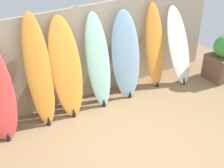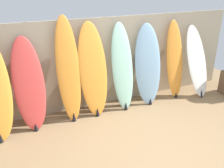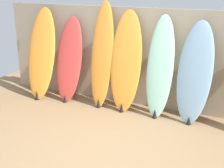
{
  "view_description": "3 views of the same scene",
  "coord_description": "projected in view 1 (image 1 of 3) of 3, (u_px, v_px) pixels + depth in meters",
  "views": [
    {
      "loc": [
        -2.11,
        -2.66,
        3.39
      ],
      "look_at": [
        -0.07,
        0.7,
        1.0
      ],
      "focal_mm": 50.0,
      "sensor_mm": 36.0,
      "label": 1
    },
    {
      "loc": [
        -1.86,
        -2.47,
        2.48
      ],
      "look_at": [
        -0.31,
        0.96,
        0.88
      ],
      "focal_mm": 40.0,
      "sensor_mm": 36.0,
      "label": 2
    },
    {
      "loc": [
        1.62,
        -3.23,
        2.27
      ],
      "look_at": [
        -0.29,
        0.94,
        0.72
      ],
      "focal_mm": 50.0,
      "sensor_mm": 36.0,
      "label": 3
    }
  ],
  "objects": [
    {
      "name": "planter_box",
      "position": [
        223.0,
        59.0,
        6.54
      ],
      "size": [
        0.58,
        0.53,
        0.96
      ],
      "color": "brown",
      "rests_on": "ground"
    },
    {
      "name": "surfboard_white_7",
      "position": [
        179.0,
        47.0,
        6.33
      ],
      "size": [
        0.55,
        0.67,
        1.54
      ],
      "color": "white",
      "rests_on": "ground"
    },
    {
      "name": "surfboard_skyblue_5",
      "position": [
        126.0,
        56.0,
        5.8
      ],
      "size": [
        0.61,
        0.5,
        1.67
      ],
      "color": "#8CB7D6",
      "rests_on": "ground"
    },
    {
      "name": "surfboard_orange_2",
      "position": [
        39.0,
        73.0,
        5.01
      ],
      "size": [
        0.43,
        0.42,
        1.92
      ],
      "color": "orange",
      "rests_on": "ground"
    },
    {
      "name": "ground",
      "position": [
        140.0,
        161.0,
        4.64
      ],
      "size": [
        7.68,
        7.68,
        0.0
      ],
      "primitive_type": "plane",
      "color": "#8E704C"
    },
    {
      "name": "surfboard_orange_6",
      "position": [
        155.0,
        47.0,
        6.14
      ],
      "size": [
        0.45,
        0.42,
        1.68
      ],
      "color": "orange",
      "rests_on": "ground"
    },
    {
      "name": "surfboard_orange_3",
      "position": [
        66.0,
        69.0,
        5.25
      ],
      "size": [
        0.58,
        0.46,
        1.78
      ],
      "color": "orange",
      "rests_on": "ground"
    },
    {
      "name": "surfboard_seafoam_4",
      "position": [
        98.0,
        62.0,
        5.54
      ],
      "size": [
        0.46,
        0.46,
        1.72
      ],
      "color": "#9ED6BC",
      "rests_on": "ground"
    },
    {
      "name": "fence_back",
      "position": [
        78.0,
        56.0,
        5.64
      ],
      "size": [
        6.08,
        0.11,
        1.8
      ],
      "color": "tan",
      "rests_on": "ground"
    }
  ]
}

